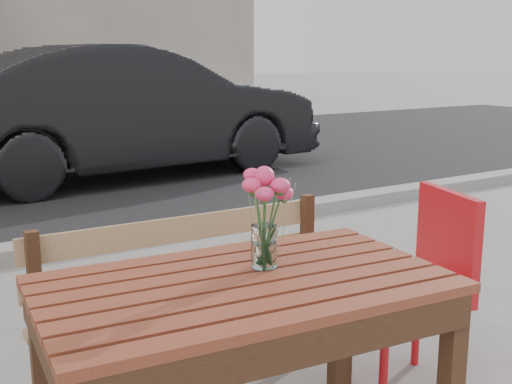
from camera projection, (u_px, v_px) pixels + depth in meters
main_table at (245, 318)px, 2.05m from camera, size 1.34×0.86×0.79m
main_bench at (194, 287)px, 2.71m from camera, size 1.39×0.46×0.85m
red_chair at (422, 276)px, 2.83m from camera, size 0.55×0.55×0.90m
main_vase at (264, 205)px, 2.09m from camera, size 0.19×0.19×0.34m
parked_car at (128, 112)px, 7.82m from camera, size 4.93×2.03×1.59m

